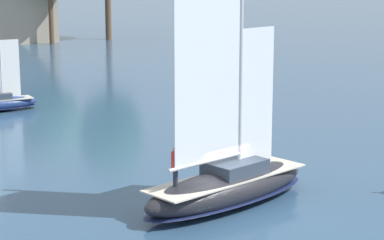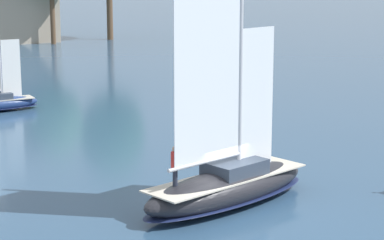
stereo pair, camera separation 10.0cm
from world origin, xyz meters
name	(u,v)px [view 1 (the left image)]	position (x,y,z in m)	size (l,w,h in m)	color
ground_plane	(227,205)	(0.00, 0.00, 0.00)	(400.00, 400.00, 0.00)	#2D4C6B
sailboat_main	(228,182)	(0.01, 0.00, 1.00)	(9.44, 4.58, 12.50)	#232328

